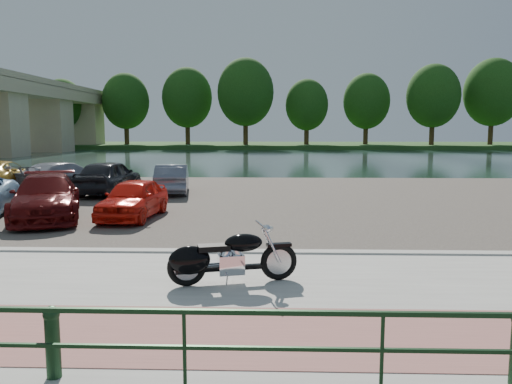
# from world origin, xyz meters

# --- Properties ---
(ground) EXTENTS (200.00, 200.00, 0.00)m
(ground) POSITION_xyz_m (0.00, 0.00, 0.00)
(ground) COLOR #595447
(ground) RESTS_ON ground
(promenade) EXTENTS (60.00, 6.00, 0.10)m
(promenade) POSITION_xyz_m (0.00, -1.00, 0.05)
(promenade) COLOR #A3A099
(promenade) RESTS_ON ground
(pink_path) EXTENTS (60.00, 2.00, 0.01)m
(pink_path) POSITION_xyz_m (0.00, -2.50, 0.10)
(pink_path) COLOR #995C56
(pink_path) RESTS_ON promenade
(kerb) EXTENTS (60.00, 0.30, 0.14)m
(kerb) POSITION_xyz_m (0.00, 2.00, 0.07)
(kerb) COLOR #A3A099
(kerb) RESTS_ON ground
(parking_lot) EXTENTS (60.00, 18.00, 0.04)m
(parking_lot) POSITION_xyz_m (0.00, 11.00, 0.02)
(parking_lot) COLOR #403A34
(parking_lot) RESTS_ON ground
(river) EXTENTS (120.00, 40.00, 0.00)m
(river) POSITION_xyz_m (0.00, 40.00, 0.00)
(river) COLOR #182C27
(river) RESTS_ON ground
(far_bank) EXTENTS (120.00, 24.00, 0.60)m
(far_bank) POSITION_xyz_m (0.00, 72.00, 0.30)
(far_bank) COLOR #22491A
(far_bank) RESTS_ON ground
(railing) EXTENTS (24.04, 0.05, 0.90)m
(railing) POSITION_xyz_m (0.00, -4.00, 0.79)
(railing) COLOR #16321C
(railing) RESTS_ON promenade
(bollards) EXTENTS (10.68, 0.18, 0.81)m
(bollards) POSITION_xyz_m (-1.67, -3.70, 0.54)
(bollards) COLOR #16321C
(bollards) RESTS_ON promenade
(far_trees) EXTENTS (70.25, 10.68, 12.52)m
(far_trees) POSITION_xyz_m (4.36, 65.79, 7.49)
(far_trees) COLOR #3B2815
(far_trees) RESTS_ON far_bank
(motorcycle) EXTENTS (2.29, 0.94, 1.05)m
(motorcycle) POSITION_xyz_m (0.00, -0.31, 0.56)
(motorcycle) COLOR black
(motorcycle) RESTS_ON promenade
(car_3) EXTENTS (3.49, 5.12, 1.38)m
(car_3) POSITION_xyz_m (-6.11, 6.26, 0.73)
(car_3) COLOR #4F0B0B
(car_3) RESTS_ON parking_lot
(car_4) EXTENTS (1.71, 3.72, 1.24)m
(car_4) POSITION_xyz_m (-3.45, 6.51, 0.66)
(car_4) COLOR red
(car_4) RESTS_ON parking_lot
(car_7) EXTENTS (3.42, 5.04, 1.35)m
(car_7) POSITION_xyz_m (-8.34, 12.83, 0.72)
(car_7) COLOR #9C9CA4
(car_7) RESTS_ON parking_lot
(car_8) EXTENTS (2.00, 4.46, 1.49)m
(car_8) POSITION_xyz_m (-6.14, 12.34, 0.78)
(car_8) COLOR black
(car_8) RESTS_ON parking_lot
(car_9) EXTENTS (1.87, 3.97, 1.26)m
(car_9) POSITION_xyz_m (-3.48, 12.74, 0.67)
(car_9) COLOR slate
(car_9) RESTS_ON parking_lot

